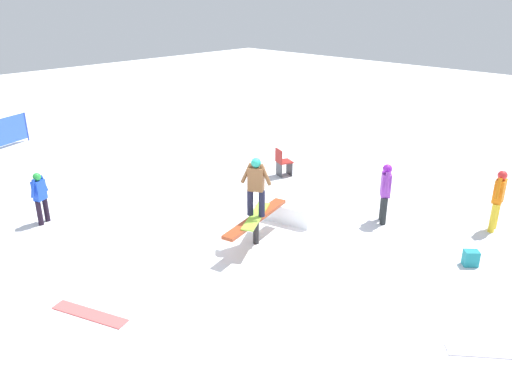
{
  "coord_description": "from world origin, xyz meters",
  "views": [
    {
      "loc": [
        7.37,
        7.11,
        5.42
      ],
      "look_at": [
        0.0,
        0.0,
        1.27
      ],
      "focal_mm": 35.0,
      "sensor_mm": 36.0,
      "label": 1
    }
  ],
  "objects_px": {
    "rail_feature": "(256,221)",
    "loose_snowboard_coral": "(90,314)",
    "bystander_orange": "(498,197)",
    "loose_snowboard_white": "(496,352)",
    "main_rider_on_rail": "(256,188)",
    "folding_chair": "(283,163)",
    "bystander_blue": "(40,195)",
    "backpack_on_snow": "(471,258)",
    "bystander_purple": "(385,190)"
  },
  "relations": [
    {
      "from": "rail_feature",
      "to": "bystander_purple",
      "type": "bearing_deg",
      "value": 140.46
    },
    {
      "from": "rail_feature",
      "to": "bystander_blue",
      "type": "relative_size",
      "value": 1.8
    },
    {
      "from": "bystander_blue",
      "to": "loose_snowboard_white",
      "type": "xyz_separation_m",
      "value": [
        -2.87,
        9.98,
        -0.73
      ]
    },
    {
      "from": "bystander_orange",
      "to": "backpack_on_snow",
      "type": "distance_m",
      "value": 2.19
    },
    {
      "from": "bystander_orange",
      "to": "loose_snowboard_white",
      "type": "relative_size",
      "value": 0.99
    },
    {
      "from": "bystander_purple",
      "to": "folding_chair",
      "type": "height_order",
      "value": "bystander_purple"
    },
    {
      "from": "rail_feature",
      "to": "main_rider_on_rail",
      "type": "distance_m",
      "value": 0.78
    },
    {
      "from": "loose_snowboard_coral",
      "to": "loose_snowboard_white",
      "type": "xyz_separation_m",
      "value": [
        -4.02,
        5.65,
        0.0
      ]
    },
    {
      "from": "bystander_blue",
      "to": "loose_snowboard_white",
      "type": "height_order",
      "value": "bystander_blue"
    },
    {
      "from": "main_rider_on_rail",
      "to": "bystander_orange",
      "type": "bearing_deg",
      "value": 111.73
    },
    {
      "from": "bystander_orange",
      "to": "bystander_purple",
      "type": "bearing_deg",
      "value": -64.09
    },
    {
      "from": "bystander_orange",
      "to": "loose_snowboard_coral",
      "type": "height_order",
      "value": "bystander_orange"
    },
    {
      "from": "main_rider_on_rail",
      "to": "rail_feature",
      "type": "bearing_deg",
      "value": 0.0
    },
    {
      "from": "rail_feature",
      "to": "main_rider_on_rail",
      "type": "bearing_deg",
      "value": 0.0
    },
    {
      "from": "main_rider_on_rail",
      "to": "loose_snowboard_white",
      "type": "xyz_separation_m",
      "value": [
        0.03,
        5.4,
        -1.35
      ]
    },
    {
      "from": "folding_chair",
      "to": "bystander_orange",
      "type": "bearing_deg",
      "value": -151.03
    },
    {
      "from": "bystander_purple",
      "to": "backpack_on_snow",
      "type": "height_order",
      "value": "bystander_purple"
    },
    {
      "from": "rail_feature",
      "to": "folding_chair",
      "type": "xyz_separation_m",
      "value": [
        -3.85,
        -2.54,
        -0.16
      ]
    },
    {
      "from": "main_rider_on_rail",
      "to": "folding_chair",
      "type": "bearing_deg",
      "value": -175.61
    },
    {
      "from": "bystander_purple",
      "to": "folding_chair",
      "type": "bearing_deg",
      "value": 43.32
    },
    {
      "from": "bystander_purple",
      "to": "folding_chair",
      "type": "distance_m",
      "value": 4.13
    },
    {
      "from": "bystander_purple",
      "to": "backpack_on_snow",
      "type": "xyz_separation_m",
      "value": [
        0.61,
        2.47,
        -0.68
      ]
    },
    {
      "from": "bystander_blue",
      "to": "loose_snowboard_coral",
      "type": "relative_size",
      "value": 0.87
    },
    {
      "from": "bystander_orange",
      "to": "loose_snowboard_coral",
      "type": "relative_size",
      "value": 1.0
    },
    {
      "from": "bystander_purple",
      "to": "loose_snowboard_coral",
      "type": "distance_m",
      "value": 7.36
    },
    {
      "from": "rail_feature",
      "to": "main_rider_on_rail",
      "type": "xyz_separation_m",
      "value": [
        0.0,
        0.0,
        0.78
      ]
    },
    {
      "from": "main_rider_on_rail",
      "to": "folding_chair",
      "type": "height_order",
      "value": "main_rider_on_rail"
    },
    {
      "from": "backpack_on_snow",
      "to": "main_rider_on_rail",
      "type": "bearing_deg",
      "value": 169.55
    },
    {
      "from": "loose_snowboard_coral",
      "to": "bystander_orange",
      "type": "bearing_deg",
      "value": 45.14
    },
    {
      "from": "loose_snowboard_white",
      "to": "backpack_on_snow",
      "type": "relative_size",
      "value": 4.53
    },
    {
      "from": "main_rider_on_rail",
      "to": "bystander_purple",
      "type": "xyz_separation_m",
      "value": [
        -3.04,
        1.49,
        -0.5
      ]
    },
    {
      "from": "loose_snowboard_coral",
      "to": "loose_snowboard_white",
      "type": "bearing_deg",
      "value": 15.22
    },
    {
      "from": "rail_feature",
      "to": "bystander_orange",
      "type": "relative_size",
      "value": 1.56
    },
    {
      "from": "loose_snowboard_white",
      "to": "folding_chair",
      "type": "bearing_deg",
      "value": 115.92
    },
    {
      "from": "main_rider_on_rail",
      "to": "folding_chair",
      "type": "relative_size",
      "value": 1.68
    },
    {
      "from": "rail_feature",
      "to": "loose_snowboard_white",
      "type": "relative_size",
      "value": 1.55
    },
    {
      "from": "bystander_orange",
      "to": "loose_snowboard_coral",
      "type": "distance_m",
      "value": 9.45
    },
    {
      "from": "rail_feature",
      "to": "bystander_blue",
      "type": "bearing_deg",
      "value": -71.1
    },
    {
      "from": "bystander_purple",
      "to": "bystander_blue",
      "type": "bearing_deg",
      "value": 98.93
    },
    {
      "from": "rail_feature",
      "to": "main_rider_on_rail",
      "type": "height_order",
      "value": "main_rider_on_rail"
    },
    {
      "from": "main_rider_on_rail",
      "to": "folding_chair",
      "type": "distance_m",
      "value": 4.7
    },
    {
      "from": "rail_feature",
      "to": "loose_snowboard_coral",
      "type": "height_order",
      "value": "rail_feature"
    },
    {
      "from": "rail_feature",
      "to": "bystander_blue",
      "type": "height_order",
      "value": "bystander_blue"
    },
    {
      "from": "rail_feature",
      "to": "bystander_blue",
      "type": "xyz_separation_m",
      "value": [
        2.9,
        -4.59,
        0.17
      ]
    },
    {
      "from": "bystander_purple",
      "to": "loose_snowboard_coral",
      "type": "bearing_deg",
      "value": 130.75
    },
    {
      "from": "bystander_blue",
      "to": "bystander_orange",
      "type": "relative_size",
      "value": 0.87
    },
    {
      "from": "main_rider_on_rail",
      "to": "bystander_purple",
      "type": "distance_m",
      "value": 3.43
    },
    {
      "from": "bystander_orange",
      "to": "loose_snowboard_white",
      "type": "distance_m",
      "value": 4.92
    },
    {
      "from": "rail_feature",
      "to": "folding_chair",
      "type": "height_order",
      "value": "folding_chair"
    },
    {
      "from": "bystander_blue",
      "to": "backpack_on_snow",
      "type": "relative_size",
      "value": 3.91
    }
  ]
}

